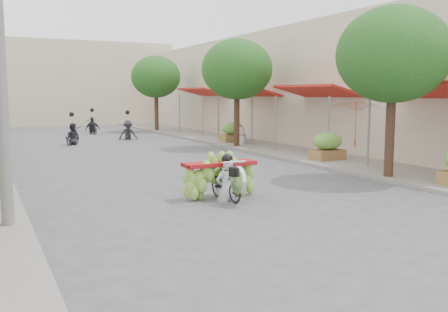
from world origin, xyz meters
TOP-DOWN VIEW (x-y plane):
  - ground at (0.00, 0.00)m, footprint 120.00×120.00m
  - sidewalk_right at (7.00, 15.00)m, footprint 4.00×60.00m
  - shophouse_row_right at (11.99, 14.00)m, footprint 9.77×40.00m
  - far_building at (0.00, 38.00)m, footprint 20.00×6.00m
  - street_tree_near at (5.40, 4.00)m, footprint 3.40×3.40m
  - street_tree_mid at (5.40, 14.00)m, footprint 3.40×3.40m
  - street_tree_far at (5.40, 26.00)m, footprint 3.40×3.40m
  - produce_crate_mid at (6.20, 8.00)m, footprint 1.20×0.88m
  - produce_crate_far at (6.20, 16.00)m, footprint 1.20×0.88m
  - banana_motorbike at (-0.39, 3.74)m, footprint 2.20×1.74m
  - market_umbrella at (6.16, 6.36)m, footprint 2.07×2.07m
  - pedestrian at (6.15, 14.99)m, footprint 0.90×0.61m
  - bg_motorbike_a at (-1.45, 19.29)m, footprint 1.29×1.68m
  - bg_motorbike_b at (1.93, 20.86)m, footprint 1.10×1.55m
  - bg_motorbike_c at (0.92, 25.81)m, footprint 1.00×1.64m

SIDE VIEW (x-z plane):
  - ground at x=0.00m, z-range 0.00..0.00m
  - sidewalk_right at x=7.00m, z-range 0.00..0.12m
  - banana_motorbike at x=-0.39m, z-range -0.31..1.66m
  - produce_crate_mid at x=6.20m, z-range 0.13..1.29m
  - produce_crate_far at x=6.20m, z-range 0.13..1.29m
  - bg_motorbike_a at x=-1.45m, z-range -0.23..1.72m
  - bg_motorbike_c at x=0.92m, z-range -0.18..1.77m
  - bg_motorbike_b at x=1.93m, z-range -0.10..1.85m
  - pedestrian at x=6.15m, z-range 0.12..1.83m
  - market_umbrella at x=6.16m, z-range 1.60..3.29m
  - shophouse_row_right at x=11.99m, z-range 0.00..6.00m
  - far_building at x=0.00m, z-range 0.00..7.00m
  - street_tree_near at x=5.40m, z-range 1.16..6.41m
  - street_tree_mid at x=5.40m, z-range 1.16..6.41m
  - street_tree_far at x=5.40m, z-range 1.16..6.41m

